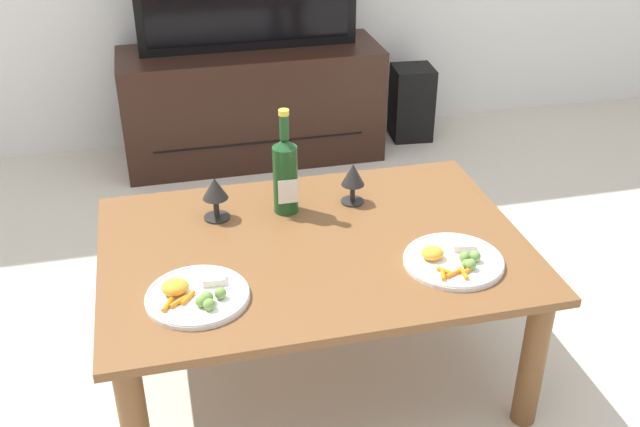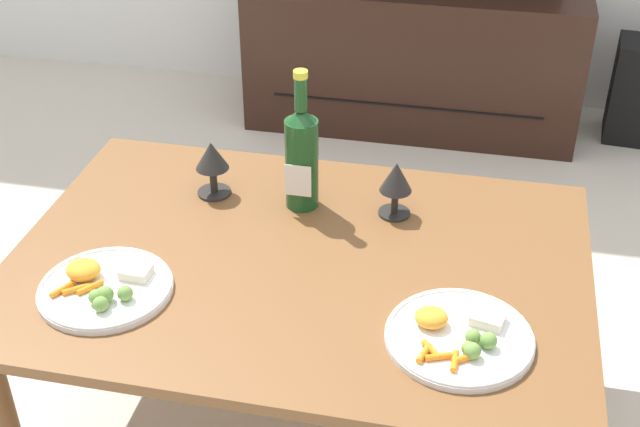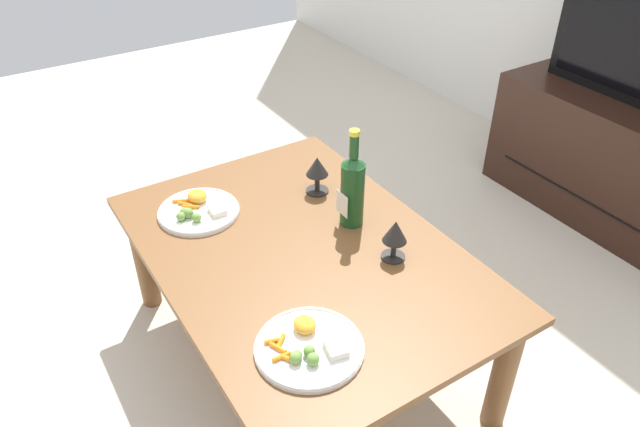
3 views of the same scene
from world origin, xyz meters
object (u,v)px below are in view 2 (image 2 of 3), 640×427
(dining_table, at_px, (299,285))
(goblet_right, at_px, (396,180))
(goblet_left, at_px, (212,160))
(dinner_plate_left, at_px, (104,286))
(tv_stand, at_px, (414,56))
(wine_bottle, at_px, (302,154))
(floor_speaker, at_px, (639,91))
(dinner_plate_right, at_px, (459,336))

(dining_table, bearing_deg, goblet_right, 50.78)
(goblet_left, xyz_separation_m, dinner_plate_left, (-0.10, -0.40, -0.08))
(goblet_left, height_order, dinner_plate_left, goblet_left)
(goblet_left, distance_m, goblet_right, 0.42)
(tv_stand, xyz_separation_m, wine_bottle, (-0.11, -1.39, 0.32))
(floor_speaker, xyz_separation_m, dinner_plate_left, (-1.24, -1.82, 0.29))
(tv_stand, relative_size, goblet_left, 9.05)
(tv_stand, height_order, floor_speaker, tv_stand)
(tv_stand, xyz_separation_m, floor_speaker, (0.83, 0.04, -0.08))
(goblet_left, height_order, goblet_right, goblet_left)
(goblet_left, bearing_deg, goblet_right, -0.00)
(dining_table, distance_m, tv_stand, 1.60)
(tv_stand, relative_size, dinner_plate_right, 4.44)
(dining_table, xyz_separation_m, goblet_right, (0.17, 0.21, 0.16))
(dining_table, distance_m, goblet_left, 0.37)
(goblet_left, bearing_deg, dinner_plate_right, -33.70)
(dining_table, relative_size, dinner_plate_left, 4.53)
(wine_bottle, bearing_deg, floor_speaker, 56.84)
(tv_stand, xyz_separation_m, goblet_left, (-0.32, -1.38, 0.28))
(tv_stand, height_order, dinner_plate_right, tv_stand)
(goblet_right, xyz_separation_m, dinner_plate_right, (0.17, -0.40, -0.08))
(goblet_left, bearing_deg, wine_bottle, -1.02)
(goblet_left, relative_size, dinner_plate_right, 0.49)
(goblet_right, bearing_deg, dinner_plate_left, -142.63)
(wine_bottle, height_order, dinner_plate_right, wine_bottle)
(tv_stand, height_order, goblet_right, goblet_right)
(wine_bottle, distance_m, goblet_left, 0.22)
(floor_speaker, xyz_separation_m, goblet_left, (-1.14, -1.42, 0.36))
(floor_speaker, distance_m, dinner_plate_right, 1.92)
(wine_bottle, bearing_deg, dinner_plate_left, -128.14)
(floor_speaker, bearing_deg, wine_bottle, -118.22)
(tv_stand, distance_m, goblet_right, 1.41)
(floor_speaker, distance_m, goblet_right, 1.64)
(tv_stand, height_order, wine_bottle, wine_bottle)
(goblet_right, height_order, dinner_plate_left, goblet_right)
(dining_table, height_order, dinner_plate_right, dinner_plate_right)
(goblet_left, distance_m, dinner_plate_right, 0.72)
(goblet_right, bearing_deg, dinner_plate_right, -66.44)
(tv_stand, relative_size, floor_speaker, 3.25)
(goblet_right, relative_size, dinner_plate_left, 0.50)
(goblet_right, bearing_deg, dining_table, -129.22)
(dining_table, bearing_deg, tv_stand, 87.60)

